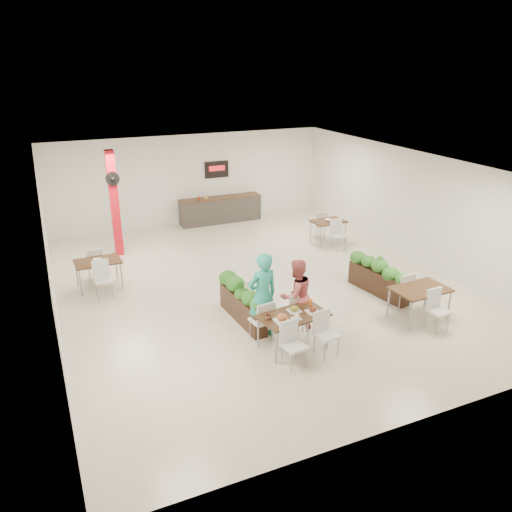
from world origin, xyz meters
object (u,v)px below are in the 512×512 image
Objects in this scene: main_table at (293,320)px; side_table_a at (98,265)px; diner_woman at (296,295)px; side_table_c at (420,293)px; planter_right at (379,275)px; red_column at (114,203)px; service_counter at (220,209)px; side_table_b at (328,225)px; diner_man at (262,296)px; planter_left at (243,300)px.

side_table_a is at bearing 125.08° from main_table.
diner_woman is 2.92m from side_table_c.
planter_right reaches higher than main_table.
main_table is at bearing -156.24° from planter_right.
red_column reaches higher than service_counter.
side_table_b is (4.04, 5.23, -0.02)m from main_table.
planter_right is at bearing -175.82° from diner_man.
side_table_c is (6.51, -4.70, 0.01)m from side_table_a.
diner_man is (-0.39, 0.66, 0.33)m from main_table.
diner_man is 6.37m from side_table_b.
planter_left is (1.88, -5.45, -1.13)m from red_column.
diner_man is at bearing -136.67° from side_table_b.
diner_man is 0.99× the size of planter_right.
planter_right reaches higher than planter_left.
side_table_b is at bearing 52.35° from main_table.
side_table_a is at bearing -55.02° from diner_woman.
red_column reaches higher than planter_right.
diner_man is at bearing -72.21° from red_column.
planter_right is 3.92m from side_table_b.
main_table is at bearing 50.44° from diner_woman.
main_table is 1.56m from planter_left.
diner_woman is 2.90m from planter_right.
red_column is 4.56m from service_counter.
red_column reaches higher than planter_left.
diner_woman is (-1.19, -8.12, 0.33)m from service_counter.
red_column reaches higher than side_table_b.
side_table_a and side_table_b have the same top height.
diner_man reaches higher than planter_left.
red_column is 1.96× the size of side_table_c.
main_table is at bearing -70.47° from planter_left.
red_column is at bearing -73.45° from diner_woman.
side_table_b is at bearing 1.89° from side_table_a.
diner_man reaches higher than side_table_b.
planter_left is at bearing -70.97° from red_column.
planter_left reaches higher than main_table.
red_column is at bearing 109.03° from planter_left.
diner_woman is at bearing 163.77° from side_table_c.
main_table is at bearing -70.86° from red_column.
side_table_a is 1.00× the size of side_table_b.
side_table_c is at bearing -0.79° from main_table.
side_table_c is (2.83, -0.70, -0.19)m from diner_woman.
planter_right is 7.23m from side_table_a.
planter_left is 5.91m from side_table_b.
side_table_b is at bearing -14.63° from red_column.
diner_woman is (0.41, 0.66, 0.19)m from main_table.
red_column reaches higher than side_table_c.
diner_woman is 1.01× the size of side_table_b.
diner_man is 1.17× the size of side_table_b.
service_counter is 1.54× the size of planter_left.
red_column is 5.87m from planter_left.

